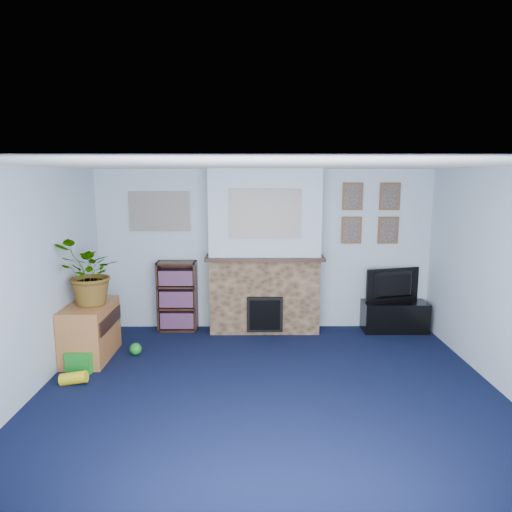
{
  "coord_description": "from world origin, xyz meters",
  "views": [
    {
      "loc": [
        -0.17,
        -4.53,
        2.29
      ],
      "look_at": [
        -0.13,
        0.98,
        1.33
      ],
      "focal_mm": 32.0,
      "sensor_mm": 36.0,
      "label": 1
    }
  ],
  "objects_px": {
    "tv_stand": "(394,316)",
    "bookshelf": "(178,297)",
    "television": "(396,285)",
    "sideboard": "(90,331)"
  },
  "relations": [
    {
      "from": "tv_stand",
      "to": "bookshelf",
      "type": "relative_size",
      "value": 0.9
    },
    {
      "from": "tv_stand",
      "to": "television",
      "type": "xyz_separation_m",
      "value": [
        -0.0,
        0.02,
        0.47
      ]
    },
    {
      "from": "television",
      "to": "bookshelf",
      "type": "distance_m",
      "value": 3.26
    },
    {
      "from": "television",
      "to": "sideboard",
      "type": "distance_m",
      "value": 4.33
    },
    {
      "from": "tv_stand",
      "to": "bookshelf",
      "type": "height_order",
      "value": "bookshelf"
    },
    {
      "from": "bookshelf",
      "to": "television",
      "type": "bearing_deg",
      "value": -0.99
    },
    {
      "from": "tv_stand",
      "to": "bookshelf",
      "type": "distance_m",
      "value": 3.27
    },
    {
      "from": "tv_stand",
      "to": "bookshelf",
      "type": "xyz_separation_m",
      "value": [
        -3.25,
        0.08,
        0.28
      ]
    },
    {
      "from": "bookshelf",
      "to": "sideboard",
      "type": "xyz_separation_m",
      "value": [
        -0.94,
        -1.07,
        -0.15
      ]
    },
    {
      "from": "television",
      "to": "sideboard",
      "type": "xyz_separation_m",
      "value": [
        -4.19,
        -1.02,
        -0.34
      ]
    }
  ]
}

